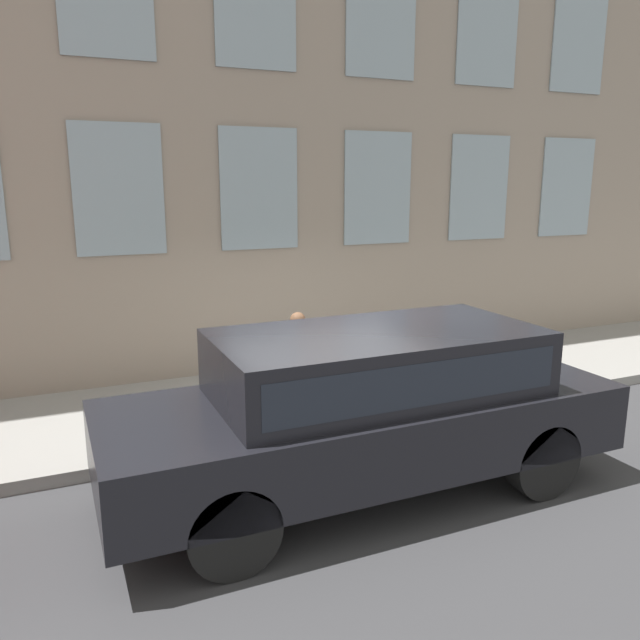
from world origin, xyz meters
TOP-DOWN VIEW (x-y plane):
  - ground_plane at (0.00, 0.00)m, footprint 80.00×80.00m
  - sidewalk at (1.44, 0.00)m, footprint 2.89×60.00m
  - building_facade at (3.04, 0.00)m, footprint 0.33×40.00m
  - fire_hydrant at (0.49, -0.35)m, footprint 0.27×0.40m
  - person at (0.92, 0.13)m, footprint 0.33×0.22m
  - parked_truck_charcoal_near at (-1.42, 0.26)m, footprint 1.91×5.39m

SIDE VIEW (x-z plane):
  - ground_plane at x=0.00m, z-range 0.00..0.00m
  - sidewalk at x=1.44m, z-range 0.00..0.16m
  - fire_hydrant at x=0.49m, z-range 0.17..0.97m
  - person at x=0.92m, z-range 0.30..1.65m
  - parked_truck_charcoal_near at x=-1.42m, z-range 0.15..1.92m
  - building_facade at x=3.04m, z-range -0.01..10.32m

